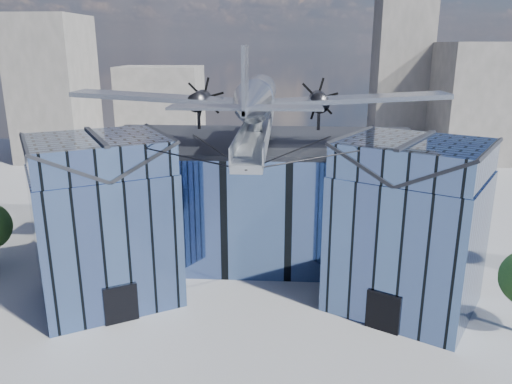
{
  "coord_description": "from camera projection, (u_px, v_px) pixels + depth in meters",
  "views": [
    {
      "loc": [
        2.1,
        -33.14,
        17.63
      ],
      "look_at": [
        0.0,
        2.0,
        7.2
      ],
      "focal_mm": 35.0,
      "sensor_mm": 36.0,
      "label": 1
    }
  ],
  "objects": [
    {
      "name": "ground_plane",
      "position": [
        254.0,
        293.0,
        36.85
      ],
      "size": [
        120.0,
        120.0,
        0.0
      ],
      "primitive_type": "plane",
      "color": "gray"
    },
    {
      "name": "museum",
      "position": [
        259.0,
        198.0,
        40.84
      ],
      "size": [
        32.88,
        24.5,
        17.6
      ],
      "color": "#4A6497",
      "rests_on": "ground"
    },
    {
      "name": "bg_towers",
      "position": [
        282.0,
        93.0,
        82.24
      ],
      "size": [
        77.0,
        24.5,
        26.0
      ],
      "color": "slate",
      "rests_on": "ground"
    }
  ]
}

